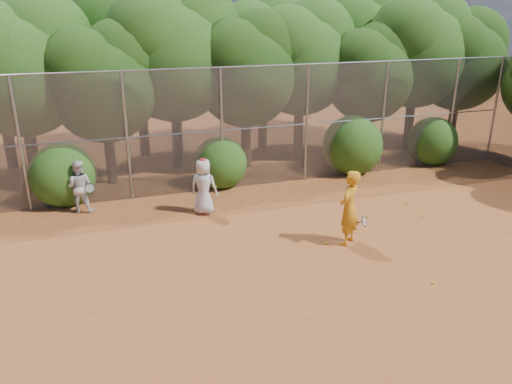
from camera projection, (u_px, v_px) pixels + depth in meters
name	position (u px, v px, depth m)	size (l,w,h in m)	color
ground	(329.00, 266.00, 11.82)	(80.00, 80.00, 0.00)	brown
fence_back	(248.00, 127.00, 16.40)	(20.05, 0.09, 4.03)	gray
tree_1	(20.00, 60.00, 15.90)	(4.64, 4.03, 6.35)	black
tree_2	(104.00, 78.00, 16.21)	(3.99, 3.47, 5.47)	black
tree_3	(174.00, 48.00, 17.57)	(4.89, 4.26, 6.70)	black
tree_4	(246.00, 66.00, 18.00)	(4.19, 3.64, 5.73)	black
tree_5	(302.00, 54.00, 19.35)	(4.51, 3.92, 6.17)	black
tree_6	(370.00, 70.00, 19.40)	(3.86, 3.36, 5.29)	black
tree_7	(418.00, 45.00, 20.41)	(4.77, 4.14, 6.53)	black
tree_8	(462.00, 56.00, 20.89)	(4.25, 3.70, 5.82)	black
tree_10	(138.00, 38.00, 19.15)	(5.15, 4.48, 7.06)	black
tree_11	(264.00, 48.00, 20.44)	(4.64, 4.03, 6.35)	black
tree_12	(355.00, 37.00, 22.20)	(5.02, 4.37, 6.88)	black
bush_0	(62.00, 172.00, 15.29)	(2.00, 2.00, 2.00)	#224B12
bush_1	(220.00, 160.00, 16.81)	(1.80, 1.80, 1.80)	#224B12
bush_2	(353.00, 143.00, 18.23)	(2.20, 2.20, 2.20)	#224B12
bush_3	(433.00, 139.00, 19.32)	(1.90, 1.90, 1.90)	#224B12
player_yellow	(349.00, 208.00, 12.60)	(0.93, 0.83, 1.97)	orange
player_teen	(204.00, 186.00, 14.56)	(0.97, 0.89, 1.69)	silver
player_white	(79.00, 186.00, 14.70)	(0.92, 0.82, 1.59)	silver
ball_0	(368.00, 216.00, 14.51)	(0.07, 0.07, 0.07)	#CBD326
ball_1	(350.00, 216.00, 14.54)	(0.07, 0.07, 0.07)	#CBD326
ball_2	(433.00, 282.00, 11.03)	(0.07, 0.07, 0.07)	#CBD326
ball_3	(422.00, 215.00, 14.58)	(0.07, 0.07, 0.07)	#CBD326
ball_4	(326.00, 243.00, 12.86)	(0.07, 0.07, 0.07)	#CBD326
ball_5	(406.00, 204.00, 15.45)	(0.07, 0.07, 0.07)	#CBD326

